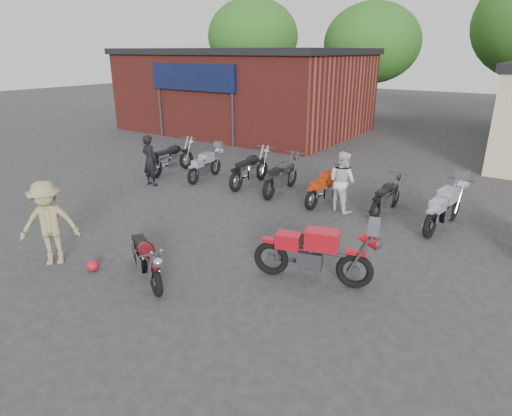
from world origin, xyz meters
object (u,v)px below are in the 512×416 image
Objects in this scene: helmet at (93,265)px; row_bike_2 at (250,167)px; vintage_motorcycle at (146,256)px; row_bike_3 at (281,174)px; sportbike at (315,251)px; row_bike_5 at (387,194)px; row_bike_4 at (327,185)px; person_light at (342,182)px; row_bike_6 at (445,206)px; person_tan at (49,223)px; row_bike_0 at (171,156)px; person_dark at (150,160)px; row_bike_1 at (205,164)px.

row_bike_2 reaches higher than helmet.
row_bike_3 is at bearing 123.63° from vintage_motorcycle.
sportbike is 4.40m from row_bike_5.
row_bike_4 is at bearing -97.41° from row_bike_2.
person_light is 0.80× the size of row_bike_6.
person_tan is 9.00m from row_bike_6.
vintage_motorcycle is 0.97× the size of row_bike_4.
row_bike_0 reaches higher than row_bike_2.
row_bike_5 is (1.09, 0.52, -0.30)m from person_light.
person_dark is at bearing 125.98° from helmet.
row_bike_2 is at bearing 96.48° from helmet.
row_bike_5 is (6.17, 0.29, -0.00)m from row_bike_1.
row_bike_1 is at bearing 89.53° from row_bike_3.
vintage_motorcycle is 1.03× the size of person_tan.
person_tan is 0.82× the size of row_bike_0.
row_bike_1 is (-1.46, 6.47, -0.35)m from person_tan.
vintage_motorcycle is 0.86× the size of row_bike_2.
sportbike is 1.25× the size of person_tan.
person_dark is 3.25m from row_bike_2.
row_bike_5 is at bearing -93.11° from row_bike_3.
sportbike is 7.73m from person_dark.
person_tan is at bearing -154.61° from row_bike_0.
person_dark is (-4.64, 4.37, 0.30)m from vintage_motorcycle.
row_bike_2 is 4.51m from row_bike_5.
row_bike_2 is at bearing 80.92° from row_bike_3.
vintage_motorcycle is 6.38m from person_dark.
row_bike_0 is 1.17× the size of row_bike_1.
person_tan is 7.22m from row_bike_4.
person_dark reaches higher than vintage_motorcycle.
person_light is at bearing 102.54° from vintage_motorcycle.
row_bike_6 is (2.61, 0.25, -0.23)m from person_light.
sportbike reaches higher than row_bike_5.
row_bike_4 is at bearing 96.85° from sportbike.
sportbike is 4.06m from person_light.
helmet is at bearing -165.31° from row_bike_1.
person_light is 2.63m from row_bike_6.
person_light reaches higher than row_bike_4.
row_bike_0 reaches higher than row_bike_3.
row_bike_1 is at bearing 111.07° from helmet.
row_bike_1 is at bearing 95.55° from row_bike_5.
vintage_motorcycle is at bearing -31.35° from person_tan.
row_bike_2 is (2.69, 1.82, -0.21)m from person_dark.
helmet is at bearing -176.19° from row_bike_2.
row_bike_3 is (4.42, 0.28, -0.02)m from row_bike_0.
row_bike_3 reaches higher than row_bike_4.
row_bike_4 is at bearing 71.62° from helmet.
row_bike_2 is 1.13× the size of row_bike_4.
row_bike_0 is 9.20m from row_bike_6.
helmet is 6.62m from person_light.
row_bike_1 is at bearing 98.67° from row_bike_6.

